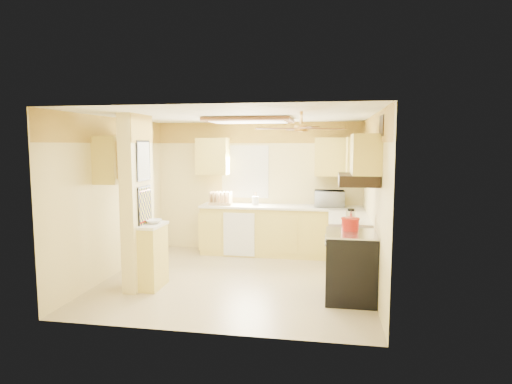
% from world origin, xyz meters
% --- Properties ---
extents(floor, '(4.00, 4.00, 0.00)m').
position_xyz_m(floor, '(0.00, 0.00, 0.00)').
color(floor, tan).
rests_on(floor, ground).
extents(ceiling, '(4.00, 4.00, 0.00)m').
position_xyz_m(ceiling, '(0.00, 0.00, 2.50)').
color(ceiling, white).
rests_on(ceiling, wall_back).
extents(wall_back, '(4.00, 0.00, 4.00)m').
position_xyz_m(wall_back, '(0.00, 1.90, 1.25)').
color(wall_back, '#EDDA90').
rests_on(wall_back, floor).
extents(wall_front, '(4.00, 0.00, 4.00)m').
position_xyz_m(wall_front, '(0.00, -1.90, 1.25)').
color(wall_front, '#EDDA90').
rests_on(wall_front, floor).
extents(wall_left, '(0.00, 3.80, 3.80)m').
position_xyz_m(wall_left, '(-2.00, 0.00, 1.25)').
color(wall_left, '#EDDA90').
rests_on(wall_left, floor).
extents(wall_right, '(0.00, 3.80, 3.80)m').
position_xyz_m(wall_right, '(2.00, 0.00, 1.25)').
color(wall_right, '#EDDA90').
rests_on(wall_right, floor).
extents(wallpaper_border, '(4.00, 0.02, 0.40)m').
position_xyz_m(wallpaper_border, '(0.00, 1.88, 2.30)').
color(wallpaper_border, '#FFD44B').
rests_on(wallpaper_border, wall_back).
extents(partition_column, '(0.20, 0.70, 2.50)m').
position_xyz_m(partition_column, '(-1.35, -0.55, 1.25)').
color(partition_column, '#EDDA90').
rests_on(partition_column, floor).
extents(partition_ledge, '(0.25, 0.55, 0.90)m').
position_xyz_m(partition_ledge, '(-1.13, -0.55, 0.45)').
color(partition_ledge, '#DBC358').
rests_on(partition_ledge, floor).
extents(ledge_top, '(0.28, 0.58, 0.04)m').
position_xyz_m(ledge_top, '(-1.13, -0.55, 0.92)').
color(ledge_top, white).
rests_on(ledge_top, partition_ledge).
extents(lower_cabinets_back, '(3.00, 0.60, 0.90)m').
position_xyz_m(lower_cabinets_back, '(0.50, 1.60, 0.45)').
color(lower_cabinets_back, '#DBC358').
rests_on(lower_cabinets_back, floor).
extents(lower_cabinets_right, '(0.60, 1.40, 0.90)m').
position_xyz_m(lower_cabinets_right, '(1.70, 0.60, 0.45)').
color(lower_cabinets_right, '#DBC358').
rests_on(lower_cabinets_right, floor).
extents(countertop_back, '(3.04, 0.64, 0.04)m').
position_xyz_m(countertop_back, '(0.50, 1.59, 0.92)').
color(countertop_back, white).
rests_on(countertop_back, lower_cabinets_back).
extents(countertop_right, '(0.64, 1.44, 0.04)m').
position_xyz_m(countertop_right, '(1.69, 0.60, 0.92)').
color(countertop_right, white).
rests_on(countertop_right, lower_cabinets_right).
extents(dishwasher_panel, '(0.58, 0.02, 0.80)m').
position_xyz_m(dishwasher_panel, '(-0.25, 1.29, 0.43)').
color(dishwasher_panel, white).
rests_on(dishwasher_panel, lower_cabinets_back).
extents(window, '(0.92, 0.02, 1.02)m').
position_xyz_m(window, '(-0.25, 1.89, 1.55)').
color(window, white).
rests_on(window, wall_back).
extents(upper_cab_back_left, '(0.60, 0.35, 0.70)m').
position_xyz_m(upper_cab_back_left, '(-0.85, 1.72, 1.85)').
color(upper_cab_back_left, '#DBC358').
rests_on(upper_cab_back_left, wall_back).
extents(upper_cab_back_right, '(0.90, 0.35, 0.70)m').
position_xyz_m(upper_cab_back_right, '(1.55, 1.72, 1.85)').
color(upper_cab_back_right, '#DBC358').
rests_on(upper_cab_back_right, wall_back).
extents(upper_cab_right, '(0.35, 1.00, 0.70)m').
position_xyz_m(upper_cab_right, '(1.82, 1.25, 1.85)').
color(upper_cab_right, '#DBC358').
rests_on(upper_cab_right, wall_right).
extents(upper_cab_left_wall, '(0.35, 0.75, 0.70)m').
position_xyz_m(upper_cab_left_wall, '(-1.82, -0.25, 1.85)').
color(upper_cab_left_wall, '#DBC358').
rests_on(upper_cab_left_wall, wall_left).
extents(upper_cab_over_stove, '(0.35, 0.76, 0.52)m').
position_xyz_m(upper_cab_over_stove, '(1.82, -0.55, 1.95)').
color(upper_cab_over_stove, '#DBC358').
rests_on(upper_cab_over_stove, wall_right).
extents(stove, '(0.68, 0.77, 0.92)m').
position_xyz_m(stove, '(1.67, -0.55, 0.46)').
color(stove, black).
rests_on(stove, floor).
extents(range_hood, '(0.50, 0.76, 0.14)m').
position_xyz_m(range_hood, '(1.74, -0.55, 1.62)').
color(range_hood, black).
rests_on(range_hood, upper_cab_over_stove).
extents(poster_menu, '(0.02, 0.42, 0.57)m').
position_xyz_m(poster_menu, '(-1.24, -0.55, 1.85)').
color(poster_menu, black).
rests_on(poster_menu, partition_column).
extents(poster_nashville, '(0.02, 0.42, 0.57)m').
position_xyz_m(poster_nashville, '(-1.24, -0.55, 1.20)').
color(poster_nashville, black).
rests_on(poster_nashville, partition_column).
extents(ceiling_light_panel, '(1.35, 0.95, 0.06)m').
position_xyz_m(ceiling_light_panel, '(0.10, 0.50, 2.46)').
color(ceiling_light_panel, brown).
rests_on(ceiling_light_panel, ceiling).
extents(ceiling_fan, '(1.15, 1.15, 0.26)m').
position_xyz_m(ceiling_fan, '(1.00, -0.70, 2.29)').
color(ceiling_fan, gold).
rests_on(ceiling_fan, ceiling).
extents(vent_grate, '(0.02, 0.40, 0.25)m').
position_xyz_m(vent_grate, '(1.98, -0.90, 2.30)').
color(vent_grate, black).
rests_on(vent_grate, wall_right).
extents(microwave, '(0.55, 0.39, 0.30)m').
position_xyz_m(microwave, '(1.38, 1.61, 1.09)').
color(microwave, white).
rests_on(microwave, countertop_back).
extents(bowl, '(0.30, 0.30, 0.06)m').
position_xyz_m(bowl, '(-1.12, -0.51, 0.97)').
color(bowl, white).
rests_on(bowl, ledge_top).
extents(dutch_oven, '(0.25, 0.25, 0.17)m').
position_xyz_m(dutch_oven, '(1.66, -0.39, 1.00)').
color(dutch_oven, '#AC1910').
rests_on(dutch_oven, stove).
extents(kettle, '(0.15, 0.15, 0.22)m').
position_xyz_m(kettle, '(1.68, -0.07, 1.04)').
color(kettle, silver).
rests_on(kettle, countertop_right).
extents(dish_rack, '(0.45, 0.36, 0.24)m').
position_xyz_m(dish_rack, '(-0.66, 1.56, 1.03)').
color(dish_rack, tan).
rests_on(dish_rack, countertop_back).
extents(utensil_crock, '(0.12, 0.12, 0.24)m').
position_xyz_m(utensil_crock, '(-0.01, 1.65, 1.02)').
color(utensil_crock, white).
rests_on(utensil_crock, countertop_back).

